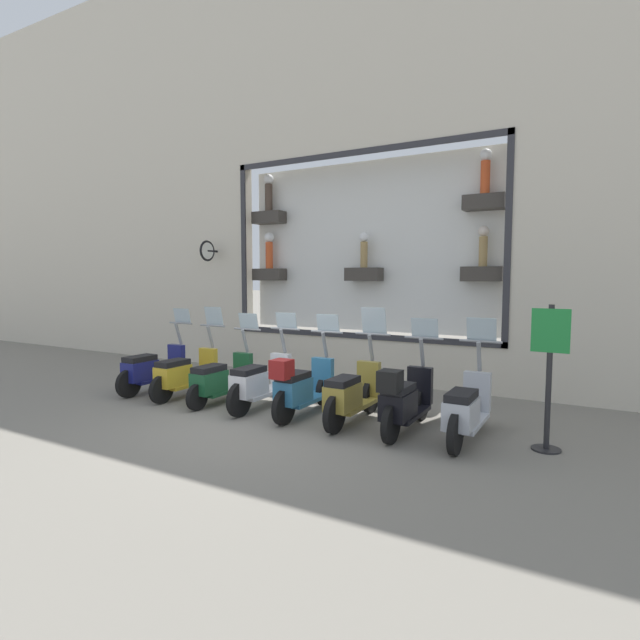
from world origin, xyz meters
TOP-DOWN VIEW (x-y plane):
  - ground_plane at (0.00, 0.00)m, footprint 120.00×120.00m
  - building_facade at (3.60, 0.00)m, footprint 1.17×36.00m
  - scooter_silver_0 at (0.53, -2.97)m, footprint 1.81×0.61m
  - scooter_black_1 at (0.47, -2.12)m, footprint 1.81×0.61m
  - scooter_olive_2 at (0.54, -1.27)m, footprint 1.81×0.60m
  - scooter_teal_3 at (0.47, -0.42)m, footprint 1.81×0.60m
  - scooter_white_4 at (0.53, 0.43)m, footprint 1.81×0.60m
  - scooter_green_5 at (0.52, 1.28)m, footprint 1.79×0.60m
  - scooter_yellow_6 at (0.53, 2.12)m, footprint 1.80×0.61m
  - scooter_navy_7 at (0.53, 2.97)m, footprint 1.80×0.61m
  - shop_sign_post at (0.72, -3.94)m, footprint 0.36×0.45m

SIDE VIEW (x-z plane):
  - ground_plane at x=0.00m, z-range 0.00..0.00m
  - scooter_green_5 at x=0.52m, z-range -0.35..1.17m
  - scooter_yellow_6 at x=0.53m, z-range -0.38..1.24m
  - scooter_navy_7 at x=0.53m, z-range -0.35..1.22m
  - scooter_silver_0 at x=0.53m, z-range -0.37..1.25m
  - scooter_white_4 at x=0.53m, z-range -0.34..1.23m
  - scooter_olive_2 at x=0.54m, z-range -0.41..1.31m
  - scooter_black_1 at x=0.47m, z-range -0.31..1.26m
  - scooter_teal_3 at x=0.47m, z-range -0.31..1.26m
  - shop_sign_post at x=0.72m, z-range 0.08..1.94m
  - building_facade at x=3.60m, z-range 0.12..9.99m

